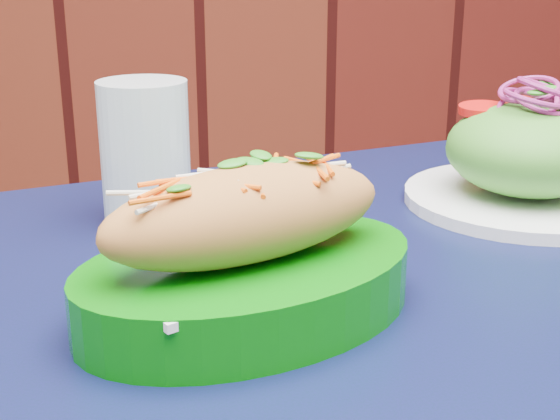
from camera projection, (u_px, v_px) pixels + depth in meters
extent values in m
cube|color=black|center=(408.00, 315.00, 0.58)|extent=(0.99, 0.99, 0.03)
cylinder|color=black|center=(463.00, 415.00, 1.12)|extent=(0.04, 0.04, 0.72)
cube|color=white|center=(248.00, 263.00, 0.54)|extent=(0.22, 0.19, 0.01)
ellipsoid|color=#CC7E40|center=(247.00, 214.00, 0.53)|extent=(0.23, 0.16, 0.07)
cylinder|color=white|center=(524.00, 198.00, 0.79)|extent=(0.24, 0.24, 0.01)
ellipsoid|color=#4C992D|center=(529.00, 149.00, 0.77)|extent=(0.16, 0.16, 0.09)
cylinder|color=red|center=(483.00, 104.00, 0.78)|extent=(0.05, 0.05, 0.01)
cylinder|color=red|center=(512.00, 100.00, 0.80)|extent=(0.05, 0.05, 0.01)
torus|color=#921F6C|center=(534.00, 99.00, 0.75)|extent=(0.06, 0.06, 0.01)
torus|color=#921F6C|center=(535.00, 95.00, 0.75)|extent=(0.06, 0.06, 0.01)
torus|color=#921F6C|center=(535.00, 91.00, 0.75)|extent=(0.06, 0.06, 0.01)
torus|color=#921F6C|center=(536.00, 87.00, 0.75)|extent=(0.06, 0.06, 0.01)
torus|color=#921F6C|center=(536.00, 83.00, 0.75)|extent=(0.06, 0.06, 0.01)
cylinder|color=silver|center=(145.00, 153.00, 0.72)|extent=(0.08, 0.08, 0.13)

